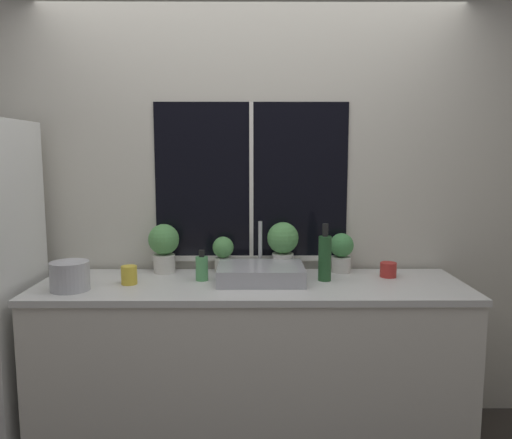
{
  "coord_description": "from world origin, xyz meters",
  "views": [
    {
      "loc": [
        0.01,
        -2.33,
        1.63
      ],
      "look_at": [
        0.03,
        0.32,
        1.28
      ],
      "focal_mm": 35.0,
      "sensor_mm": 36.0,
      "label": 1
    }
  ],
  "objects": [
    {
      "name": "kettle",
      "position": [
        -0.94,
        0.18,
        1.01
      ],
      "size": [
        0.2,
        0.2,
        0.17
      ],
      "color": "#B2B2B7",
      "rests_on": "counter"
    },
    {
      "name": "wall_back",
      "position": [
        0.0,
        0.71,
        1.35
      ],
      "size": [
        8.0,
        0.09,
        2.7
      ],
      "color": "beige",
      "rests_on": "ground_plane"
    },
    {
      "name": "soap_bottle",
      "position": [
        -0.27,
        0.38,
        1.0
      ],
      "size": [
        0.07,
        0.07,
        0.17
      ],
      "color": "#519E5B",
      "rests_on": "counter"
    },
    {
      "name": "potted_plant_far_right",
      "position": [
        0.54,
        0.57,
        1.06
      ],
      "size": [
        0.14,
        0.14,
        0.23
      ],
      "color": "silver",
      "rests_on": "counter"
    },
    {
      "name": "mug_red",
      "position": [
        0.78,
        0.45,
        0.97
      ],
      "size": [
        0.09,
        0.09,
        0.08
      ],
      "color": "#B72D28",
      "rests_on": "counter"
    },
    {
      "name": "potted_plant_center_right",
      "position": [
        0.19,
        0.57,
        1.1
      ],
      "size": [
        0.19,
        0.19,
        0.3
      ],
      "color": "silver",
      "rests_on": "counter"
    },
    {
      "name": "mug_yellow",
      "position": [
        -0.66,
        0.3,
        0.98
      ],
      "size": [
        0.09,
        0.09,
        0.1
      ],
      "color": "gold",
      "rests_on": "counter"
    },
    {
      "name": "potted_plant_far_left",
      "position": [
        -0.52,
        0.57,
        1.09
      ],
      "size": [
        0.18,
        0.18,
        0.29
      ],
      "color": "silver",
      "rests_on": "counter"
    },
    {
      "name": "counter",
      "position": [
        0.0,
        0.32,
        0.46
      ],
      "size": [
        2.33,
        0.67,
        0.93
      ],
      "color": "silver",
      "rests_on": "ground_plane"
    },
    {
      "name": "potted_plant_center_left",
      "position": [
        -0.17,
        0.57,
        1.04
      ],
      "size": [
        0.13,
        0.13,
        0.21
      ],
      "color": "silver",
      "rests_on": "counter"
    },
    {
      "name": "sink",
      "position": [
        0.05,
        0.36,
        0.97
      ],
      "size": [
        0.47,
        0.4,
        0.31
      ],
      "color": "#ADADB2",
      "rests_on": "counter"
    },
    {
      "name": "bottle_tall",
      "position": [
        0.41,
        0.37,
        1.06
      ],
      "size": [
        0.07,
        0.07,
        0.32
      ],
      "color": "#235128",
      "rests_on": "counter"
    }
  ]
}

